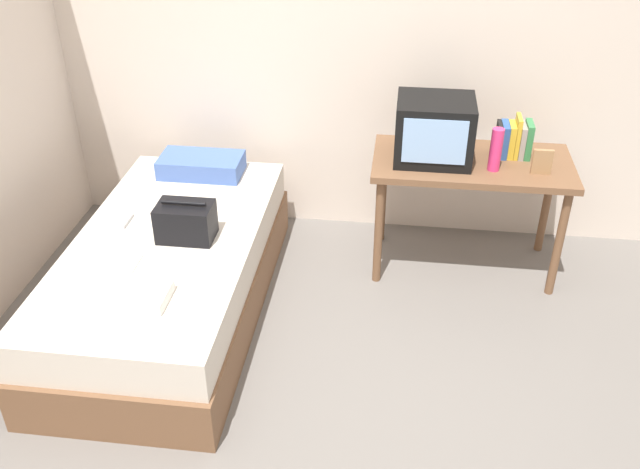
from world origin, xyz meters
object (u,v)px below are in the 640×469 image
object	(u,v)px
water_bottle	(496,150)
desk	(471,174)
remote_dark	(160,298)
picture_frame	(542,162)
handbag	(186,222)
bed	(170,275)
tv	(434,130)
book_row	(514,139)
pillow	(201,165)
folded_towel	(139,295)
remote_silver	(125,221)
magazine	(113,270)

from	to	relation	value
water_bottle	desk	bearing A→B (deg)	133.62
remote_dark	picture_frame	bearing A→B (deg)	30.48
handbag	bed	bearing A→B (deg)	-174.16
tv	book_row	world-z (taller)	tv
tv	handbag	xyz separation A→B (m)	(-1.30, -0.67, -0.32)
pillow	handbag	world-z (taller)	handbag
bed	desk	size ratio (longest dim) A/B	1.72
bed	handbag	xyz separation A→B (m)	(0.12, 0.01, 0.35)
bed	folded_towel	bearing A→B (deg)	-83.98
handbag	picture_frame	bearing A→B (deg)	15.97
bed	remote_silver	distance (m)	0.40
bed	water_bottle	bearing A→B (deg)	18.05
book_row	magazine	distance (m)	2.37
pillow	magazine	bearing A→B (deg)	-98.00
pillow	desk	bearing A→B (deg)	-2.72
tv	remote_dark	size ratio (longest dim) A/B	2.82
bed	tv	world-z (taller)	tv
magazine	folded_towel	bearing A→B (deg)	-45.48
water_bottle	handbag	size ratio (longest dim) A/B	0.83
magazine	desk	bearing A→B (deg)	29.42
picture_frame	handbag	world-z (taller)	picture_frame
handbag	magazine	distance (m)	0.46
picture_frame	folded_towel	distance (m)	2.28
desk	pillow	xyz separation A→B (m)	(-1.67, 0.08, -0.08)
tv	remote_dark	world-z (taller)	tv
book_row	remote_silver	size ratio (longest dim) A/B	1.70
tv	magazine	size ratio (longest dim) A/B	1.52
water_bottle	book_row	bearing A→B (deg)	58.95
pillow	handbag	xyz separation A→B (m)	(0.13, -0.76, 0.04)
tv	folded_towel	distance (m)	1.89
bed	handbag	bearing A→B (deg)	5.84
bed	book_row	distance (m)	2.13
book_row	folded_towel	xyz separation A→B (m)	(-1.84, -1.35, -0.31)
bed	pillow	xyz separation A→B (m)	(-0.01, 0.77, 0.31)
picture_frame	magazine	distance (m)	2.39
handbag	remote_dark	distance (m)	0.57
remote_dark	folded_towel	xyz separation A→B (m)	(-0.09, -0.02, 0.02)
magazine	folded_towel	size ratio (longest dim) A/B	1.04
bed	desk	distance (m)	1.84
water_bottle	remote_dark	bearing A→B (deg)	-145.23
book_row	magazine	world-z (taller)	book_row
picture_frame	pillow	world-z (taller)	picture_frame
water_bottle	book_row	xyz separation A→B (m)	(0.12, 0.21, -0.02)
pillow	handbag	bearing A→B (deg)	-80.42
bed	book_row	size ratio (longest dim) A/B	8.19
pillow	handbag	size ratio (longest dim) A/B	1.72
handbag	remote_dark	bearing A→B (deg)	-86.85
picture_frame	remote_silver	world-z (taller)	picture_frame
remote_dark	water_bottle	bearing A→B (deg)	34.77
water_bottle	pillow	bearing A→B (deg)	173.84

